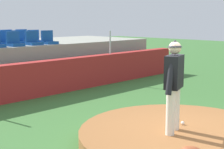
{
  "coord_description": "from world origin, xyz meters",
  "views": [
    {
      "loc": [
        -5.55,
        -3.45,
        2.46
      ],
      "look_at": [
        0.0,
        1.97,
        1.17
      ],
      "focal_mm": 53.86,
      "sensor_mm": 36.0,
      "label": 1
    }
  ],
  "objects_px": {
    "pitcher": "(174,80)",
    "stadium_chair_11": "(35,39)",
    "stadium_chair_3": "(15,42)",
    "stadium_chair_16": "(8,39)",
    "stadium_chair_17": "(23,38)",
    "stadium_chair_5": "(49,40)",
    "stadium_chair_10": "(19,40)",
    "stadium_chair_4": "(33,41)",
    "baseball": "(183,123)",
    "stadium_chair_9": "(2,40)"
  },
  "relations": [
    {
      "from": "stadium_chair_5",
      "to": "stadium_chair_10",
      "type": "xyz_separation_m",
      "value": [
        -0.7,
        0.9,
        0.0
      ]
    },
    {
      "from": "stadium_chair_5",
      "to": "stadium_chair_17",
      "type": "height_order",
      "value": "same"
    },
    {
      "from": "baseball",
      "to": "stadium_chair_11",
      "type": "bearing_deg",
      "value": 79.59
    },
    {
      "from": "pitcher",
      "to": "stadium_chair_9",
      "type": "height_order",
      "value": "pitcher"
    },
    {
      "from": "pitcher",
      "to": "stadium_chair_17",
      "type": "height_order",
      "value": "pitcher"
    },
    {
      "from": "pitcher",
      "to": "baseball",
      "type": "xyz_separation_m",
      "value": [
        0.53,
        0.11,
        -1.01
      ]
    },
    {
      "from": "stadium_chair_9",
      "to": "stadium_chair_3",
      "type": "bearing_deg",
      "value": 89.81
    },
    {
      "from": "stadium_chair_9",
      "to": "stadium_chair_10",
      "type": "relative_size",
      "value": 1.0
    },
    {
      "from": "stadium_chair_3",
      "to": "stadium_chair_5",
      "type": "height_order",
      "value": "same"
    },
    {
      "from": "pitcher",
      "to": "baseball",
      "type": "distance_m",
      "value": 1.15
    },
    {
      "from": "pitcher",
      "to": "stadium_chair_11",
      "type": "bearing_deg",
      "value": 57.04
    },
    {
      "from": "baseball",
      "to": "stadium_chair_16",
      "type": "relative_size",
      "value": 0.15
    },
    {
      "from": "baseball",
      "to": "stadium_chair_11",
      "type": "distance_m",
      "value": 7.88
    },
    {
      "from": "stadium_chair_3",
      "to": "stadium_chair_11",
      "type": "height_order",
      "value": "same"
    },
    {
      "from": "stadium_chair_10",
      "to": "stadium_chair_5",
      "type": "bearing_deg",
      "value": 127.9
    },
    {
      "from": "stadium_chair_9",
      "to": "stadium_chair_17",
      "type": "height_order",
      "value": "same"
    },
    {
      "from": "stadium_chair_9",
      "to": "stadium_chair_10",
      "type": "distance_m",
      "value": 0.7
    },
    {
      "from": "pitcher",
      "to": "stadium_chair_9",
      "type": "bearing_deg",
      "value": 67.08
    },
    {
      "from": "pitcher",
      "to": "stadium_chair_10",
      "type": "bearing_deg",
      "value": 61.93
    },
    {
      "from": "stadium_chair_5",
      "to": "stadium_chair_16",
      "type": "relative_size",
      "value": 1.0
    },
    {
      "from": "baseball",
      "to": "stadium_chair_5",
      "type": "relative_size",
      "value": 0.15
    },
    {
      "from": "stadium_chair_10",
      "to": "stadium_chair_17",
      "type": "relative_size",
      "value": 1.0
    },
    {
      "from": "stadium_chair_9",
      "to": "stadium_chair_17",
      "type": "bearing_deg",
      "value": -146.76
    },
    {
      "from": "stadium_chair_5",
      "to": "stadium_chair_16",
      "type": "xyz_separation_m",
      "value": [
        -0.66,
        1.83,
        0.0
      ]
    },
    {
      "from": "stadium_chair_11",
      "to": "stadium_chair_17",
      "type": "bearing_deg",
      "value": -90.74
    },
    {
      "from": "stadium_chair_10",
      "to": "stadium_chair_16",
      "type": "bearing_deg",
      "value": -92.6
    },
    {
      "from": "baseball",
      "to": "stadium_chair_4",
      "type": "height_order",
      "value": "stadium_chair_4"
    },
    {
      "from": "stadium_chair_3",
      "to": "stadium_chair_10",
      "type": "relative_size",
      "value": 1.0
    },
    {
      "from": "stadium_chair_3",
      "to": "stadium_chair_5",
      "type": "bearing_deg",
      "value": 180.0
    },
    {
      "from": "pitcher",
      "to": "stadium_chair_10",
      "type": "relative_size",
      "value": 3.6
    },
    {
      "from": "baseball",
      "to": "stadium_chair_10",
      "type": "height_order",
      "value": "stadium_chair_10"
    },
    {
      "from": "pitcher",
      "to": "baseball",
      "type": "bearing_deg",
      "value": -7.59
    },
    {
      "from": "stadium_chair_11",
      "to": "stadium_chair_3",
      "type": "bearing_deg",
      "value": 33.19
    },
    {
      "from": "stadium_chair_11",
      "to": "stadium_chair_16",
      "type": "relative_size",
      "value": 1.0
    },
    {
      "from": "stadium_chair_4",
      "to": "stadium_chair_17",
      "type": "relative_size",
      "value": 1.0
    },
    {
      "from": "stadium_chair_4",
      "to": "pitcher",
      "type": "bearing_deg",
      "value": 79.38
    },
    {
      "from": "stadium_chair_4",
      "to": "baseball",
      "type": "bearing_deg",
      "value": 83.66
    },
    {
      "from": "stadium_chair_11",
      "to": "stadium_chair_16",
      "type": "bearing_deg",
      "value": -54.77
    },
    {
      "from": "stadium_chair_11",
      "to": "stadium_chair_17",
      "type": "relative_size",
      "value": 1.0
    },
    {
      "from": "stadium_chair_4",
      "to": "stadium_chair_17",
      "type": "bearing_deg",
      "value": -110.24
    },
    {
      "from": "pitcher",
      "to": "stadium_chair_11",
      "type": "relative_size",
      "value": 3.6
    },
    {
      "from": "stadium_chair_5",
      "to": "stadium_chair_10",
      "type": "bearing_deg",
      "value": -52.1
    },
    {
      "from": "baseball",
      "to": "pitcher",
      "type": "bearing_deg",
      "value": -168.68
    },
    {
      "from": "stadium_chair_9",
      "to": "stadium_chair_5",
      "type": "bearing_deg",
      "value": 147.42
    },
    {
      "from": "stadium_chair_3",
      "to": "stadium_chair_16",
      "type": "distance_m",
      "value": 1.98
    },
    {
      "from": "stadium_chair_10",
      "to": "stadium_chair_9",
      "type": "bearing_deg",
      "value": 0.08
    },
    {
      "from": "baseball",
      "to": "stadium_chair_3",
      "type": "relative_size",
      "value": 0.15
    },
    {
      "from": "stadium_chair_4",
      "to": "stadium_chair_5",
      "type": "xyz_separation_m",
      "value": [
        0.66,
        -0.01,
        0.0
      ]
    },
    {
      "from": "stadium_chair_16",
      "to": "stadium_chair_17",
      "type": "distance_m",
      "value": 0.66
    },
    {
      "from": "pitcher",
      "to": "stadium_chair_10",
      "type": "distance_m",
      "value": 7.83
    }
  ]
}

